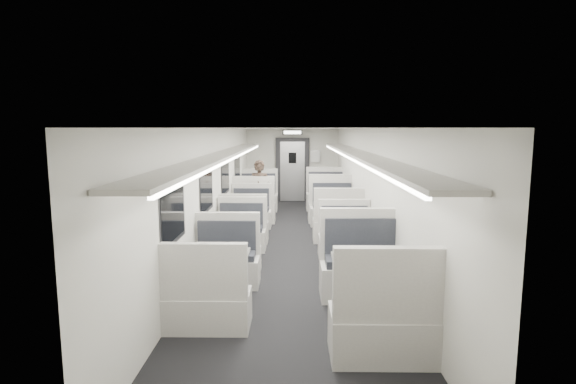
{
  "coord_description": "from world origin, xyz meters",
  "views": [
    {
      "loc": [
        0.03,
        -8.77,
        2.39
      ],
      "look_at": [
        -0.08,
        0.46,
        1.09
      ],
      "focal_mm": 28.0,
      "sensor_mm": 36.0,
      "label": 1
    }
  ],
  "objects_px": {
    "booth_left_b": "(248,219)",
    "booth_right_c": "(349,248)",
    "booth_right_a": "(328,200)",
    "booth_right_b": "(335,216)",
    "exit_sign": "(292,132)",
    "passenger": "(260,192)",
    "vestibule_door": "(292,170)",
    "booth_left_c": "(237,242)",
    "booth_left_a": "(256,201)",
    "booth_right_d": "(371,290)",
    "booth_left_d": "(218,278)"
  },
  "relations": [
    {
      "from": "booth_left_c",
      "to": "booth_right_d",
      "type": "bearing_deg",
      "value": -52.67
    },
    {
      "from": "passenger",
      "to": "booth_right_a",
      "type": "bearing_deg",
      "value": 46.24
    },
    {
      "from": "booth_left_b",
      "to": "passenger",
      "type": "height_order",
      "value": "passenger"
    },
    {
      "from": "booth_left_c",
      "to": "booth_right_a",
      "type": "xyz_separation_m",
      "value": [
        2.0,
        4.4,
        0.07
      ]
    },
    {
      "from": "booth_right_b",
      "to": "booth_right_a",
      "type": "bearing_deg",
      "value": 90.0
    },
    {
      "from": "booth_left_c",
      "to": "passenger",
      "type": "xyz_separation_m",
      "value": [
        0.18,
        3.24,
        0.46
      ]
    },
    {
      "from": "booth_left_c",
      "to": "booth_right_c",
      "type": "bearing_deg",
      "value": -12.05
    },
    {
      "from": "booth_left_b",
      "to": "booth_left_c",
      "type": "distance_m",
      "value": 2.08
    },
    {
      "from": "booth_left_b",
      "to": "passenger",
      "type": "distance_m",
      "value": 1.25
    },
    {
      "from": "booth_right_d",
      "to": "booth_left_c",
      "type": "bearing_deg",
      "value": 127.33
    },
    {
      "from": "booth_left_d",
      "to": "vestibule_door",
      "type": "height_order",
      "value": "vestibule_door"
    },
    {
      "from": "booth_left_b",
      "to": "booth_right_c",
      "type": "height_order",
      "value": "same"
    },
    {
      "from": "booth_right_c",
      "to": "passenger",
      "type": "bearing_deg",
      "value": 116.42
    },
    {
      "from": "booth_left_c",
      "to": "vestibule_door",
      "type": "relative_size",
      "value": 0.93
    },
    {
      "from": "booth_left_a",
      "to": "booth_right_d",
      "type": "height_order",
      "value": "booth_right_d"
    },
    {
      "from": "passenger",
      "to": "vestibule_door",
      "type": "relative_size",
      "value": 0.77
    },
    {
      "from": "booth_left_d",
      "to": "passenger",
      "type": "xyz_separation_m",
      "value": [
        0.18,
        5.28,
        0.44
      ]
    },
    {
      "from": "booth_right_d",
      "to": "passenger",
      "type": "height_order",
      "value": "passenger"
    },
    {
      "from": "booth_left_c",
      "to": "booth_left_d",
      "type": "bearing_deg",
      "value": -90.0
    },
    {
      "from": "booth_right_d",
      "to": "booth_right_b",
      "type": "bearing_deg",
      "value": 90.0
    },
    {
      "from": "booth_right_c",
      "to": "booth_right_b",
      "type": "bearing_deg",
      "value": 90.0
    },
    {
      "from": "booth_right_b",
      "to": "booth_left_a",
      "type": "bearing_deg",
      "value": 135.28
    },
    {
      "from": "booth_left_a",
      "to": "vestibule_door",
      "type": "height_order",
      "value": "vestibule_door"
    },
    {
      "from": "booth_left_b",
      "to": "booth_right_b",
      "type": "bearing_deg",
      "value": 5.76
    },
    {
      "from": "booth_left_c",
      "to": "passenger",
      "type": "relative_size",
      "value": 1.2
    },
    {
      "from": "passenger",
      "to": "exit_sign",
      "type": "bearing_deg",
      "value": 88.63
    },
    {
      "from": "booth_left_b",
      "to": "vestibule_door",
      "type": "height_order",
      "value": "vestibule_door"
    },
    {
      "from": "booth_right_a",
      "to": "booth_right_b",
      "type": "distance_m",
      "value": 2.11
    },
    {
      "from": "vestibule_door",
      "to": "exit_sign",
      "type": "height_order",
      "value": "exit_sign"
    },
    {
      "from": "booth_right_a",
      "to": "booth_right_c",
      "type": "xyz_separation_m",
      "value": [
        0.0,
        -4.82,
        -0.06
      ]
    },
    {
      "from": "booth_right_a",
      "to": "booth_right_d",
      "type": "xyz_separation_m",
      "value": [
        0.0,
        -7.02,
        -0.0
      ]
    },
    {
      "from": "exit_sign",
      "to": "booth_right_a",
      "type": "bearing_deg",
      "value": -61.79
    },
    {
      "from": "booth_left_c",
      "to": "booth_right_d",
      "type": "relative_size",
      "value": 0.83
    },
    {
      "from": "booth_left_d",
      "to": "booth_left_a",
      "type": "bearing_deg",
      "value": 90.0
    },
    {
      "from": "booth_right_b",
      "to": "exit_sign",
      "type": "height_order",
      "value": "exit_sign"
    },
    {
      "from": "booth_left_a",
      "to": "booth_right_a",
      "type": "relative_size",
      "value": 0.97
    },
    {
      "from": "booth_left_c",
      "to": "booth_right_d",
      "type": "distance_m",
      "value": 3.3
    },
    {
      "from": "booth_right_d",
      "to": "vestibule_door",
      "type": "relative_size",
      "value": 1.12
    },
    {
      "from": "booth_left_b",
      "to": "booth_right_a",
      "type": "height_order",
      "value": "booth_right_a"
    },
    {
      "from": "booth_right_d",
      "to": "booth_right_c",
      "type": "bearing_deg",
      "value": 90.0
    },
    {
      "from": "booth_left_d",
      "to": "booth_right_a",
      "type": "relative_size",
      "value": 0.88
    },
    {
      "from": "vestibule_door",
      "to": "passenger",
      "type": "bearing_deg",
      "value": -103.19
    },
    {
      "from": "booth_left_c",
      "to": "passenger",
      "type": "bearing_deg",
      "value": 86.86
    },
    {
      "from": "booth_left_b",
      "to": "booth_right_b",
      "type": "xyz_separation_m",
      "value": [
        2.0,
        0.2,
        0.04
      ]
    },
    {
      "from": "passenger",
      "to": "booth_left_d",
      "type": "bearing_deg",
      "value": -78.07
    },
    {
      "from": "booth_right_b",
      "to": "booth_right_d",
      "type": "relative_size",
      "value": 0.94
    },
    {
      "from": "booth_right_a",
      "to": "booth_right_d",
      "type": "bearing_deg",
      "value": -90.0
    },
    {
      "from": "booth_left_c",
      "to": "booth_left_d",
      "type": "height_order",
      "value": "booth_left_d"
    },
    {
      "from": "booth_right_b",
      "to": "booth_right_d",
      "type": "distance_m",
      "value": 4.91
    },
    {
      "from": "booth_left_d",
      "to": "booth_right_a",
      "type": "bearing_deg",
      "value": 72.73
    }
  ]
}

